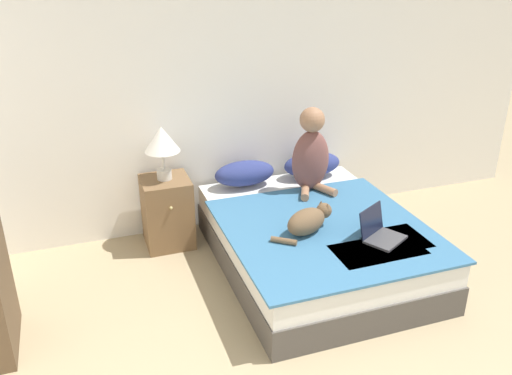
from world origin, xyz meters
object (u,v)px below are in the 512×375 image
bed (315,242)px  table_lamp (162,142)px  person_sitting (311,154)px  pillow_far (312,164)px  cat_tabby (308,220)px  laptop_open (380,233)px  nightstand (167,212)px  pillow_near (245,173)px

bed → table_lamp: (-1.07, 0.79, 0.74)m
person_sitting → pillow_far: bearing=62.0°
table_lamp → cat_tabby: bearing=-47.3°
bed → cat_tabby: cat_tabby is taller
table_lamp → laptop_open: bearing=-42.2°
bed → person_sitting: 0.80m
cat_tabby → table_lamp: size_ratio=1.18×
laptop_open → nightstand: laptop_open is taller
cat_tabby → nightstand: bearing=110.4°
person_sitting → nightstand: bearing=168.8°
table_lamp → nightstand: bearing=-88.0°
pillow_far → laptop_open: size_ratio=1.45×
pillow_near → table_lamp: size_ratio=1.19×
pillow_near → pillow_far: 0.67m
nightstand → table_lamp: (-0.00, 0.01, 0.65)m
pillow_near → nightstand: size_ratio=0.89×
bed → pillow_near: bearing=112.3°
person_sitting → laptop_open: 1.04m
person_sitting → cat_tabby: size_ratio=1.37×
cat_tabby → nightstand: size_ratio=0.88×
pillow_near → cat_tabby: pillow_near is taller
laptop_open → cat_tabby: bearing=120.8°
cat_tabby → pillow_near: bearing=77.1°
person_sitting → nightstand: 1.36m
pillow_far → pillow_near: bearing=180.0°
nightstand → person_sitting: bearing=-11.2°
bed → laptop_open: size_ratio=5.10×
pillow_far → person_sitting: (-0.15, -0.29, 0.23)m
bed → table_lamp: 1.52m
laptop_open → person_sitting: bearing=67.7°
pillow_far → table_lamp: bearing=-178.6°
pillow_near → cat_tabby: 1.03m
person_sitting → laptop_open: person_sitting is taller
pillow_near → person_sitting: person_sitting is taller
laptop_open → nightstand: (-1.37, 1.24, -0.19)m
bed → pillow_near: 0.95m
pillow_near → pillow_far: same height
pillow_near → table_lamp: table_lamp is taller
table_lamp → bed: bearing=-36.4°
pillow_far → cat_tabby: size_ratio=1.01×
table_lamp → pillow_near: bearing=2.7°
cat_tabby → laptop_open: size_ratio=1.43×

